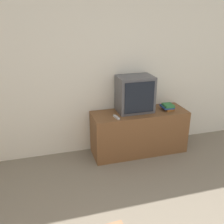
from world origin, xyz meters
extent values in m
cube|color=silver|center=(0.00, 3.03, 1.30)|extent=(9.00, 0.06, 2.60)
cube|color=brown|center=(0.76, 2.74, 0.32)|extent=(1.39, 0.48, 0.64)
cube|color=#4C4C51|center=(0.70, 2.81, 0.90)|extent=(0.51, 0.35, 0.52)
cube|color=black|center=(0.70, 2.63, 0.90)|extent=(0.43, 0.01, 0.44)
cube|color=#995623|center=(1.19, 2.71, 0.66)|extent=(0.13, 0.18, 0.03)
cube|color=#23478E|center=(1.18, 2.72, 0.69)|extent=(0.16, 0.20, 0.02)
cube|color=#2D753D|center=(1.18, 2.70, 0.71)|extent=(0.14, 0.17, 0.03)
cube|color=#B7B7B7|center=(0.36, 2.62, 0.65)|extent=(0.06, 0.15, 0.02)
camera|label=1|loc=(-0.61, -0.53, 2.02)|focal=42.00mm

